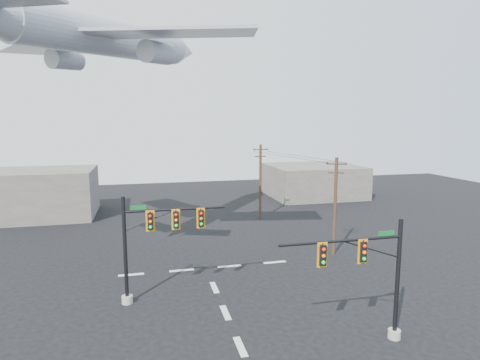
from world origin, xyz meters
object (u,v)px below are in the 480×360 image
object	(u,v)px
signal_mast_near	(373,278)
utility_pole_b	(260,180)
signal_mast_far	(151,242)
utility_pole_a	(335,204)
airliner	(111,39)

from	to	relation	value
signal_mast_near	utility_pole_b	xyz separation A→B (m)	(2.11, 28.47, 1.11)
signal_mast_far	utility_pole_a	bearing A→B (deg)	19.85
signal_mast_far	utility_pole_b	world-z (taller)	utility_pole_b
utility_pole_a	airliner	world-z (taller)	airliner
utility_pole_b	airliner	size ratio (longest dim) A/B	0.37
signal_mast_near	airliner	size ratio (longest dim) A/B	0.29
utility_pole_b	airliner	distance (m)	23.65
signal_mast_near	signal_mast_far	xyz separation A→B (m)	(-11.52, 8.08, 0.38)
signal_mast_far	airliner	size ratio (longest dim) A/B	0.29
signal_mast_near	airliner	xyz separation A→B (m)	(-14.18, 18.83, 15.29)
signal_mast_near	signal_mast_far	bearing A→B (deg)	144.96
signal_mast_near	utility_pole_b	world-z (taller)	utility_pole_b
signal_mast_near	signal_mast_far	world-z (taller)	signal_mast_far
signal_mast_far	utility_pole_a	distance (m)	17.37
utility_pole_a	signal_mast_near	bearing A→B (deg)	-84.49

